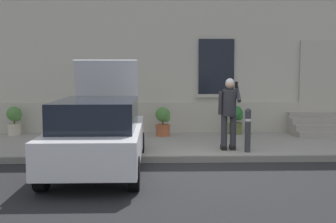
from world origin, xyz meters
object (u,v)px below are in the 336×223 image
Objects in this scene: planter_cream at (15,120)px; planter_olive at (236,119)px; bollard_near_person at (248,129)px; planter_charcoal at (89,120)px; person_on_phone at (229,109)px; planter_terracotta at (163,121)px; hatchback_car_white at (98,133)px.

planter_cream and planter_olive have the same top height.
bollard_near_person reaches higher than planter_charcoal.
bollard_near_person is at bearing -23.70° from planter_cream.
planter_olive is (4.45, 0.04, 0.00)m from planter_charcoal.
bollard_near_person is 1.22× the size of planter_charcoal.
person_on_phone is 6.56m from planter_cream.
planter_charcoal is at bearing 172.01° from planter_terracotta.
planter_terracotta is (1.40, 3.72, -0.19)m from hatchback_car_white.
hatchback_car_white is 3.98m from planter_terracotta.
planter_olive is at bearing 8.98° from planter_terracotta.
hatchback_car_white is at bearing -52.86° from planter_cream.
hatchback_car_white is 5.06m from planter_cream.
person_on_phone is 4.61m from planter_charcoal.
planter_charcoal is at bearing 101.63° from hatchback_car_white.
hatchback_car_white reaches higher than bollard_near_person.
hatchback_car_white is 4.73× the size of planter_olive.
hatchback_car_white reaches higher than person_on_phone.
planter_charcoal is (2.23, -0.00, 0.00)m from planter_cream.
bollard_near_person is 7.01m from planter_cream.
person_on_phone is 2.03× the size of planter_terracotta.
planter_charcoal and planter_terracotta have the same top height.
planter_terracotta is at bearing 69.40° from hatchback_car_white.
hatchback_car_white is at bearing -131.68° from planter_olive.
hatchback_car_white reaches higher than planter_charcoal.
planter_olive is (0.26, 2.85, -0.11)m from bollard_near_person.
planter_charcoal is at bearing 146.13° from bollard_near_person.
person_on_phone is 2.76m from planter_olive.
bollard_near_person reaches higher than planter_cream.
planter_charcoal is 1.00× the size of planter_olive.
person_on_phone is (-0.41, 0.23, 0.44)m from bollard_near_person.
planter_cream is at bearing 156.30° from bollard_near_person.
planter_terracotta is (-1.96, 2.50, -0.11)m from bollard_near_person.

